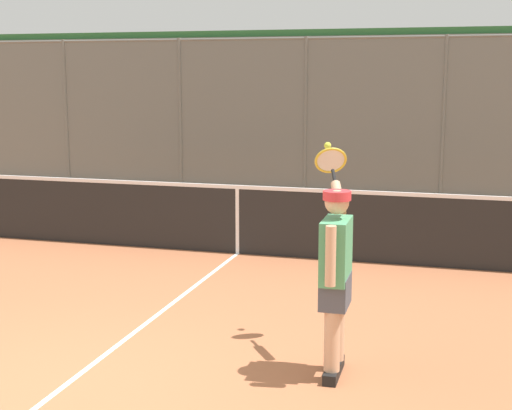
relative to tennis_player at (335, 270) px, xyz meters
The scene contains 4 objects.
ground_plane 2.43m from the tennis_player, 25.85° to the left, with size 60.00×60.00×0.00m, color #A8603D.
fence_backdrop 9.08m from the tennis_player, 77.03° to the right, with size 18.34×1.37×3.30m.
tennis_net 4.35m from the tennis_player, 62.04° to the right, with size 11.13×0.09×1.07m.
tennis_player is the anchor object (origin of this frame).
Camera 1 is at (-3.03, 4.85, 2.47)m, focal length 52.43 mm.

